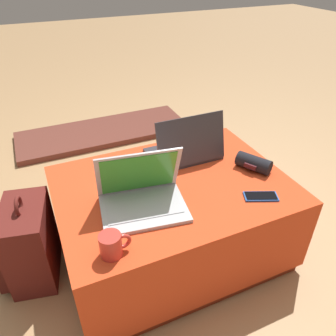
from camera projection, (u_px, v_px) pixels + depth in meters
ground_plane at (172, 250)px, 1.72m from camera, size 14.00×14.00×0.00m
ottoman at (173, 219)px, 1.59m from camera, size 1.04×0.76×0.43m
laptop_near at (142, 196)px, 1.32m from camera, size 0.37×0.30×0.25m
laptop_far at (185, 149)px, 1.63m from camera, size 0.35×0.24×0.24m
cell_phone at (261, 196)px, 1.39m from camera, size 0.16×0.11×0.01m
backpack at (28, 244)px, 1.49m from camera, size 0.29×0.34×0.46m
wrist_brace at (254, 163)px, 1.55m from camera, size 0.14×0.18×0.07m
coffee_mug at (112, 245)px, 1.11m from camera, size 0.11×0.08×0.09m
fireplace_hearth at (104, 132)px, 2.77m from camera, size 1.40×0.50×0.04m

